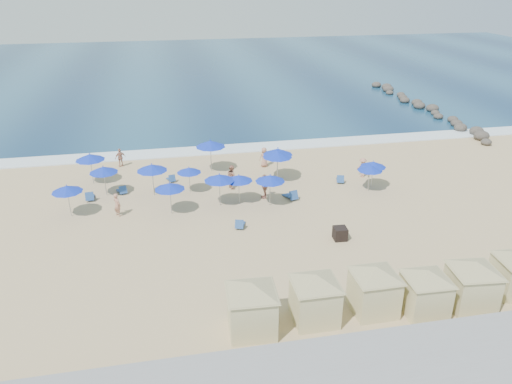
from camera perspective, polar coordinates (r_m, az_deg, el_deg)
ground at (r=32.06m, az=1.95°, el=-3.98°), size 160.00×160.00×0.00m
ocean at (r=84.14m, az=-6.87°, el=13.58°), size 160.00×80.00×0.06m
surf_line at (r=46.04m, az=-2.47°, el=4.98°), size 160.00×2.50×0.08m
seawall at (r=21.17m, az=10.84°, el=-19.37°), size 160.00×6.10×1.22m
rock_jetty at (r=62.48m, az=18.63°, el=9.19°), size 2.56×26.66×0.96m
trash_bin at (r=30.87m, az=9.59°, el=-4.69°), size 0.83×0.83×0.78m
cabana_0 at (r=22.66m, az=-0.50°, el=-12.31°), size 4.51×4.51×2.83m
cabana_1 at (r=23.48m, az=6.79°, el=-11.23°), size 4.35×4.35×2.73m
cabana_2 at (r=24.52m, az=13.43°, el=-10.11°), size 4.33×4.33×2.72m
cabana_3 at (r=25.10m, az=18.88°, el=-10.14°), size 4.15×4.15×2.61m
cabana_4 at (r=26.32m, az=23.58°, el=-9.03°), size 4.37×4.37×2.76m
umbrella_0 at (r=37.26m, az=-17.04°, el=2.46°), size 2.05×2.05×2.33m
umbrella_1 at (r=34.82m, az=-20.80°, el=0.35°), size 2.01×2.01×2.29m
umbrella_2 at (r=36.38m, az=-11.82°, el=2.76°), size 2.19×2.19×2.50m
umbrella_3 at (r=33.42m, az=-9.85°, el=0.66°), size 2.02×2.02×2.30m
umbrella_4 at (r=40.17m, az=-5.23°, el=5.52°), size 2.40×2.40×2.73m
umbrella_5 at (r=36.58m, az=-7.67°, el=2.50°), size 1.79×1.79×2.03m
umbrella_6 at (r=34.17m, az=-4.21°, el=1.66°), size 2.11×2.11×2.41m
umbrella_7 at (r=38.09m, az=2.46°, el=4.36°), size 2.27×2.27×2.59m
umbrella_8 at (r=34.10m, az=1.62°, el=1.58°), size 2.06×2.06×2.35m
umbrella_9 at (r=38.55m, az=2.52°, el=4.64°), size 2.30×2.30×2.61m
umbrella_10 at (r=37.41m, az=12.91°, el=2.71°), size 1.86×1.86×2.11m
umbrella_11 at (r=37.98m, az=13.25°, el=3.11°), size 1.92×1.92×2.19m
umbrella_12 at (r=34.51m, az=-1.98°, el=1.62°), size 1.93×1.93×2.19m
umbrella_13 at (r=39.68m, az=-18.45°, el=3.81°), size 2.19×2.19×2.50m
beach_chair_0 at (r=37.57m, az=-18.46°, el=-0.49°), size 0.68×1.34×0.71m
beach_chair_1 at (r=38.00m, az=-15.06°, el=0.21°), size 0.89×1.33×0.67m
beach_chair_2 at (r=39.36m, az=-9.67°, el=1.53°), size 0.75×1.22×0.62m
beach_chair_3 at (r=31.89m, az=-1.85°, el=-3.68°), size 0.87×1.31×0.66m
beach_chair_4 at (r=35.85m, az=4.04°, el=-0.39°), size 0.95×1.49×0.76m
beach_chair_5 at (r=39.16m, az=9.60°, el=1.45°), size 0.90×1.33×0.67m
beachgoer_0 at (r=34.37m, az=-15.59°, el=-1.40°), size 0.67×0.70×1.61m
beachgoer_1 at (r=37.43m, az=-2.77°, el=1.78°), size 0.85×1.00×1.79m
beachgoer_2 at (r=35.69m, az=0.97°, el=0.67°), size 0.49×1.08×1.81m
beachgoer_3 at (r=40.29m, az=12.09°, el=2.75°), size 1.00×1.17×1.58m
beachgoer_4 at (r=41.55m, az=0.94°, el=4.01°), size 0.90×0.68×1.65m
beachgoer_5 at (r=43.09m, az=-15.24°, el=3.82°), size 0.99×0.71×1.56m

